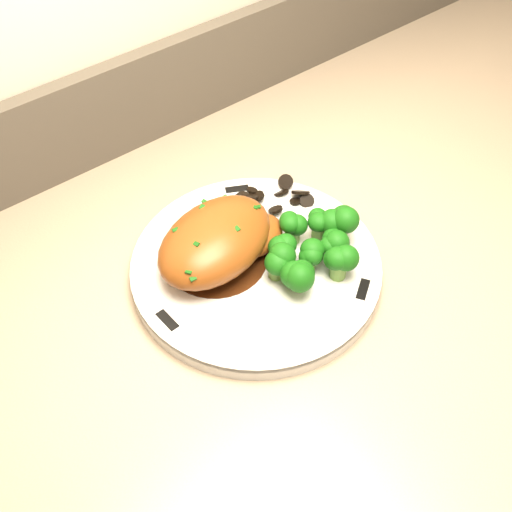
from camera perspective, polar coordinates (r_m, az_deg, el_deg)
counter at (r=1.00m, az=-0.65°, el=-20.18°), size 1.92×0.64×0.95m
plate at (r=0.67m, az=0.00°, el=-1.05°), size 0.30×0.30×0.02m
rim_accent_0 at (r=0.74m, az=-1.69°, el=5.96°), size 0.03×0.02×0.00m
rim_accent_1 at (r=0.62m, az=-7.89°, el=-5.69°), size 0.01×0.03×0.00m
rim_accent_2 at (r=0.65m, az=9.49°, el=-2.96°), size 0.03×0.02×0.00m
gravy_pool at (r=0.67m, az=-3.54°, el=-0.22°), size 0.11×0.11×0.00m
chicken_breast at (r=0.65m, az=-3.21°, el=1.40°), size 0.16×0.12×0.05m
mushroom_pile at (r=0.72m, az=1.48°, el=4.75°), size 0.08×0.06×0.02m
broccoli_florets at (r=0.65m, az=4.84°, el=0.88°), size 0.11×0.09×0.04m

